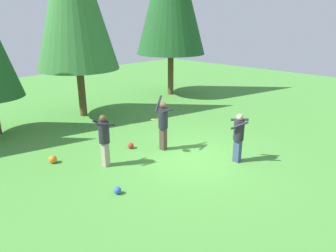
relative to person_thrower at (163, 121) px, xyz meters
name	(u,v)px	position (x,y,z in m)	size (l,w,h in m)	color
ground_plane	(193,158)	(0.14, -1.28, -1.07)	(40.00, 40.00, 0.00)	#478C38
person_thrower	(163,121)	(0.00, 0.00, 0.00)	(0.63, 0.55, 1.97)	#4C382D
person_catcher	(104,136)	(-2.23, 0.40, -0.05)	(0.69, 0.61, 1.72)	gray
person_bystander	(239,134)	(0.98, -2.48, -0.09)	(0.70, 0.73, 1.66)	#38476B
frisbee	(155,119)	(-0.48, -0.07, 0.21)	(0.36, 0.35, 0.10)	yellow
ball_red	(131,145)	(-0.76, 0.92, -0.96)	(0.22, 0.22, 0.22)	red
ball_blue	(118,190)	(-3.03, -1.26, -0.97)	(0.20, 0.20, 0.20)	blue
ball_orange	(53,159)	(-3.33, 1.82, -0.94)	(0.26, 0.26, 0.26)	orange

